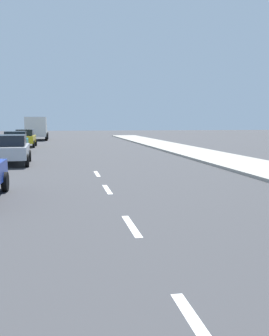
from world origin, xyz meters
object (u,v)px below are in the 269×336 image
parked_car_teal (16,141)px  delivery_truck (37,128)px  parked_car_yellow (25,138)px  parked_car_silver (11,149)px

parked_car_teal → delivery_truck: 19.64m
parked_car_yellow → delivery_truck: bearing=89.5°
parked_car_teal → parked_car_yellow: (0.07, 6.61, -0.00)m
parked_car_yellow → delivery_truck: size_ratio=0.61×
parked_car_teal → parked_car_yellow: 6.61m
parked_car_silver → parked_car_yellow: 14.67m
parked_car_silver → delivery_truck: size_ratio=0.68×
delivery_truck → parked_car_yellow: bearing=-91.4°
parked_car_silver → parked_car_teal: same height
parked_car_silver → parked_car_teal: size_ratio=1.08×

